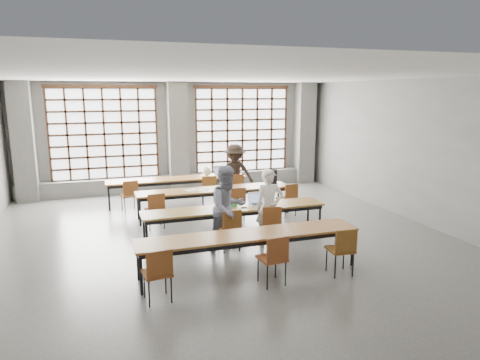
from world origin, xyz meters
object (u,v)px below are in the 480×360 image
at_px(chair_near_left, 158,270).
at_px(green_box, 231,205).
at_px(mouse, 276,203).
at_px(chair_back_right, 236,185).
at_px(chair_mid_left, 155,207).
at_px(desk_row_d, 250,237).
at_px(chair_mid_right, 289,196).
at_px(laptop_front, 257,201).
at_px(chair_back_mid, 209,187).
at_px(chair_mid_centre, 236,200).
at_px(student_female, 228,208).
at_px(desk_row_b, 214,191).
at_px(plastic_bag, 207,171).
at_px(backpack, 271,177).
at_px(desk_row_a, 177,180).
at_px(chair_front_right, 271,222).
at_px(chair_front_left, 230,226).
at_px(chair_back_left, 130,193).
at_px(chair_near_mid, 274,255).
at_px(desk_row_c, 235,210).
at_px(laptop_back, 221,173).
at_px(student_male, 269,207).
at_px(chair_near_right, 343,247).
at_px(student_back, 235,174).
at_px(red_pouch, 157,270).

distance_m(chair_near_left, green_box, 3.13).
bearing_deg(mouse, chair_near_left, -140.99).
xyz_separation_m(chair_back_right, chair_mid_left, (-2.51, -1.67, 0.00)).
xyz_separation_m(desk_row_d, chair_mid_right, (2.14, 3.03, -0.13)).
distance_m(laptop_front, mouse, 0.42).
height_order(chair_back_mid, chair_back_right, same).
height_order(chair_mid_left, chair_mid_centre, same).
relative_size(chair_mid_right, student_female, 0.51).
relative_size(desk_row_b, chair_back_right, 4.55).
bearing_deg(plastic_bag, backpack, -50.62).
bearing_deg(chair_back_right, desk_row_a, 158.49).
height_order(desk_row_b, student_female, student_female).
bearing_deg(chair_front_right, chair_front_left, -179.93).
bearing_deg(chair_back_right, desk_row_b, -131.36).
distance_m(desk_row_b, desk_row_d, 3.67).
height_order(chair_near_left, laptop_front, laptop_front).
distance_m(chair_near_left, backpack, 5.66).
relative_size(chair_back_left, chair_near_mid, 1.00).
bearing_deg(chair_front_left, desk_row_c, 64.91).
xyz_separation_m(chair_mid_right, laptop_back, (-1.15, 2.41, 0.25)).
distance_m(laptop_front, backpack, 2.15).
relative_size(chair_back_left, chair_near_left, 1.00).
distance_m(student_male, plastic_bag, 4.14).
bearing_deg(chair_near_left, student_male, 36.26).
bearing_deg(student_female, laptop_back, 57.11).
relative_size(desk_row_a, student_male, 2.47).
bearing_deg(chair_mid_centre, mouse, -68.65).
bearing_deg(chair_near_right, desk_row_d, 157.18).
height_order(chair_back_right, student_male, student_male).
relative_size(student_male, laptop_back, 4.23).
xyz_separation_m(desk_row_d, chair_near_mid, (0.21, -0.63, -0.13)).
bearing_deg(desk_row_b, chair_near_right, -74.64).
bearing_deg(chair_mid_right, desk_row_b, 160.96).
bearing_deg(desk_row_a, desk_row_d, -86.16).
bearing_deg(chair_near_right, student_back, 92.65).
height_order(chair_back_mid, backpack, backpack).
bearing_deg(plastic_bag, laptop_back, 7.63).
height_order(desk_row_a, chair_front_right, chair_front_right).
relative_size(chair_front_right, chair_near_left, 1.00).
bearing_deg(chair_mid_centre, chair_back_right, 72.76).
height_order(desk_row_c, student_back, student_back).
height_order(desk_row_a, desk_row_c, same).
distance_m(chair_back_mid, laptop_back, 0.96).
height_order(green_box, plastic_bag, plastic_bag).
distance_m(chair_near_mid, chair_near_right, 1.29).
bearing_deg(student_female, red_pouch, -152.17).
bearing_deg(backpack, green_box, -107.69).
relative_size(student_back, laptop_front, 4.60).
distance_m(chair_mid_centre, red_pouch, 4.32).
bearing_deg(desk_row_b, red_pouch, -115.62).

